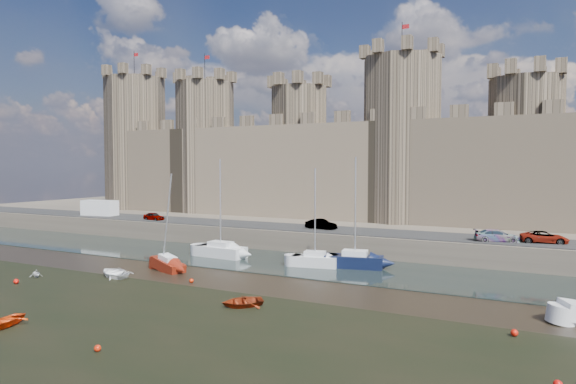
% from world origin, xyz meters
% --- Properties ---
extents(ground, '(160.00, 160.00, 0.00)m').
position_xyz_m(ground, '(0.00, 0.00, 0.00)').
color(ground, black).
rests_on(ground, ground).
extents(seaweed_patch, '(70.00, 34.00, 0.01)m').
position_xyz_m(seaweed_patch, '(0.00, -6.00, 0.01)').
color(seaweed_patch, black).
rests_on(seaweed_patch, ground).
extents(water_channel, '(160.00, 12.00, 0.08)m').
position_xyz_m(water_channel, '(0.00, 24.00, 0.04)').
color(water_channel, black).
rests_on(water_channel, ground).
extents(quay, '(160.00, 60.00, 2.50)m').
position_xyz_m(quay, '(0.00, 60.00, 1.25)').
color(quay, '#4C443A').
rests_on(quay, ground).
extents(road, '(160.00, 7.00, 0.10)m').
position_xyz_m(road, '(0.00, 34.00, 2.55)').
color(road, black).
rests_on(road, quay).
extents(castle, '(108.50, 11.00, 29.00)m').
position_xyz_m(castle, '(-0.64, 48.00, 11.67)').
color(castle, '#42382B').
rests_on(castle, quay).
extents(car_0, '(3.59, 1.86, 1.17)m').
position_xyz_m(car_0, '(-29.70, 32.39, 3.08)').
color(car_0, gray).
rests_on(car_0, quay).
extents(car_1, '(4.12, 1.97, 1.30)m').
position_xyz_m(car_1, '(-4.04, 33.70, 3.15)').
color(car_1, gray).
rests_on(car_1, quay).
extents(car_2, '(4.81, 2.93, 1.30)m').
position_xyz_m(car_2, '(16.25, 32.72, 3.15)').
color(car_2, gray).
rests_on(car_2, quay).
extents(car_3, '(4.83, 2.81, 1.26)m').
position_xyz_m(car_3, '(20.63, 33.78, 3.13)').
color(car_3, gray).
rests_on(car_3, quay).
extents(van, '(5.87, 2.98, 2.45)m').
position_xyz_m(van, '(-41.74, 33.50, 3.73)').
color(van, silver).
rests_on(van, quay).
extents(sailboat_0, '(6.05, 2.66, 11.07)m').
position_xyz_m(sailboat_0, '(-11.99, 23.58, 0.85)').
color(sailboat_0, silver).
rests_on(sailboat_0, ground).
extents(sailboat_1, '(5.92, 3.25, 11.21)m').
position_xyz_m(sailboat_1, '(3.62, 24.78, 0.86)').
color(sailboat_1, black).
rests_on(sailboat_1, ground).
extents(sailboat_2, '(4.92, 2.63, 10.08)m').
position_xyz_m(sailboat_2, '(-0.21, 23.39, 0.81)').
color(sailboat_2, silver).
rests_on(sailboat_2, ground).
extents(sailboat_4, '(4.44, 2.84, 9.68)m').
position_xyz_m(sailboat_4, '(-12.44, 15.13, 0.72)').
color(sailboat_4, maroon).
rests_on(sailboat_4, ground).
extents(dinghy_0, '(2.81, 3.49, 0.64)m').
position_xyz_m(dinghy_0, '(-10.09, -3.66, 0.32)').
color(dinghy_0, '#E43F0D').
rests_on(dinghy_0, ground).
extents(dinghy_3, '(1.65, 1.55, 0.70)m').
position_xyz_m(dinghy_3, '(-21.30, 7.13, 0.35)').
color(dinghy_3, silver).
rests_on(dinghy_3, ground).
extents(dinghy_4, '(3.74, 3.76, 0.64)m').
position_xyz_m(dinghy_4, '(1.06, 7.56, 0.32)').
color(dinghy_4, maroon).
rests_on(dinghy_4, ground).
extents(dinghy_6, '(4.05, 3.30, 0.74)m').
position_xyz_m(dinghy_6, '(-14.93, 10.61, 0.37)').
color(dinghy_6, white).
rests_on(dinghy_6, ground).
extents(buoy_0, '(0.45, 0.45, 0.45)m').
position_xyz_m(buoy_0, '(-20.59, 4.61, 0.23)').
color(buoy_0, red).
rests_on(buoy_0, ground).
extents(buoy_1, '(0.40, 0.40, 0.40)m').
position_xyz_m(buoy_1, '(-7.09, 12.00, 0.20)').
color(buoy_1, red).
rests_on(buoy_1, ground).
extents(buoy_3, '(0.45, 0.45, 0.45)m').
position_xyz_m(buoy_3, '(19.36, 9.63, 0.22)').
color(buoy_3, red).
rests_on(buoy_3, ground).
extents(buoy_4, '(0.39, 0.39, 0.39)m').
position_xyz_m(buoy_4, '(-1.26, -3.90, 0.20)').
color(buoy_4, red).
rests_on(buoy_4, ground).
extents(buoy_5, '(0.42, 0.42, 0.42)m').
position_xyz_m(buoy_5, '(21.65, 2.54, 0.21)').
color(buoy_5, red).
rests_on(buoy_5, ground).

